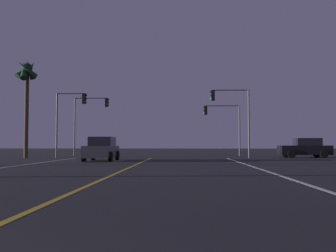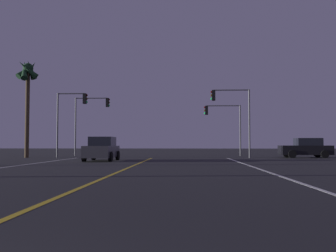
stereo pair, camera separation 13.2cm
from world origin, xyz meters
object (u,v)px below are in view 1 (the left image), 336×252
Objects in this scene: car_oncoming at (102,149)px; traffic_light_far_right at (221,118)px; palm_tree_left_far at (27,79)px; traffic_light_near_right at (231,107)px; traffic_light_far_left at (91,113)px; traffic_light_near_left at (71,110)px; car_crossing_side at (305,148)px.

traffic_light_far_right is at bearing 140.02° from car_oncoming.
traffic_light_far_right is 18.63m from palm_tree_left_far.
traffic_light_near_right is 5.53m from traffic_light_far_right.
traffic_light_far_left is 0.67× the size of palm_tree_left_far.
traffic_light_near_left is 4.78m from palm_tree_left_far.
traffic_light_far_left reaches higher than traffic_light_near_left.
palm_tree_left_far is (-24.25, -0.95, 6.09)m from car_crossing_side.
traffic_light_far_left reaches higher than car_crossing_side.
palm_tree_left_far is at bearing 17.74° from traffic_light_far_right.
traffic_light_near_left is (-13.85, 0.00, -0.19)m from traffic_light_near_right.
car_oncoming is 0.76× the size of traffic_light_near_left.
traffic_light_far_right is 0.58× the size of palm_tree_left_far.
traffic_light_near_right is at bearing 121.07° from car_oncoming.
car_crossing_side is 0.73× the size of traffic_light_near_right.
palm_tree_left_far is at bearing -127.66° from traffic_light_far_left.
car_crossing_side is at bearing 145.49° from traffic_light_far_right.
car_crossing_side is 0.73× the size of traffic_light_far_left.
palm_tree_left_far is at bearing -126.44° from car_oncoming.
traffic_light_near_right is at bearing -22.26° from traffic_light_far_left.
traffic_light_near_right is 0.67× the size of palm_tree_left_far.
traffic_light_far_right is at bearing -87.28° from traffic_light_near_right.
traffic_light_far_right is at bearing 17.74° from palm_tree_left_far.
car_crossing_side is at bearing -172.53° from traffic_light_near_right.
traffic_light_far_left is 7.51m from palm_tree_left_far.
traffic_light_far_right is 0.86× the size of traffic_light_far_left.
traffic_light_near_left is 0.96× the size of traffic_light_far_left.
traffic_light_far_right reaches higher than car_crossing_side.
traffic_light_near_left reaches higher than car_oncoming.
car_oncoming is at bearing 50.02° from traffic_light_far_right.
traffic_light_near_right is (9.85, 5.93, 3.52)m from car_oncoming.
traffic_light_near_right is at bearing 0.31° from palm_tree_left_far.
traffic_light_far_left reaches higher than car_oncoming.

